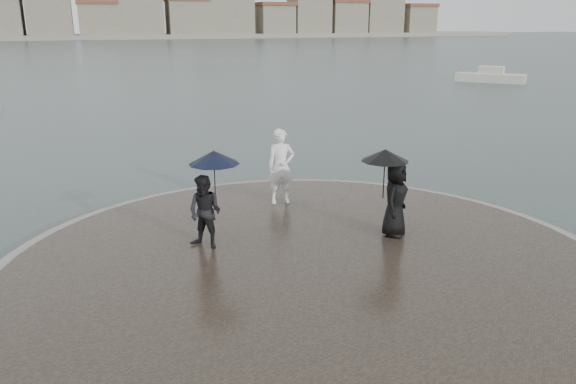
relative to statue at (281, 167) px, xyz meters
name	(u,v)px	position (x,y,z in m)	size (l,w,h in m)	color
ground	(399,382)	(-0.69, -7.33, -1.33)	(400.00, 400.00, 0.00)	#2B3835
kerb_ring	(310,272)	(-0.69, -3.83, -1.17)	(12.50, 12.50, 0.32)	gray
quay_tip	(310,271)	(-0.69, -3.83, -1.15)	(11.90, 11.90, 0.36)	#2D261E
statue	(281,167)	(0.00, 0.00, 0.00)	(0.71, 0.47, 1.95)	white
visitor_left	(208,195)	(-2.37, -2.31, 0.16)	(1.26, 1.11, 2.04)	black
visitor_right	(392,187)	(1.55, -3.00, 0.14)	(1.25, 1.09, 1.95)	black
far_skyline	(73,18)	(-6.99, 153.38, 4.28)	(260.00, 20.00, 37.00)	gray
boats	(272,89)	(7.43, 24.12, -0.95)	(44.58, 7.09, 1.50)	beige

